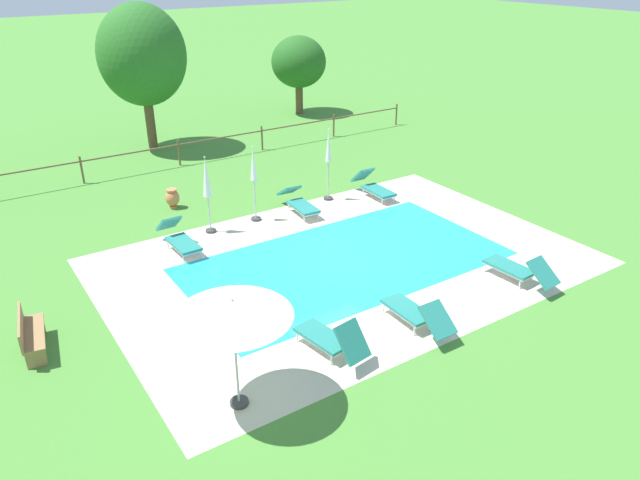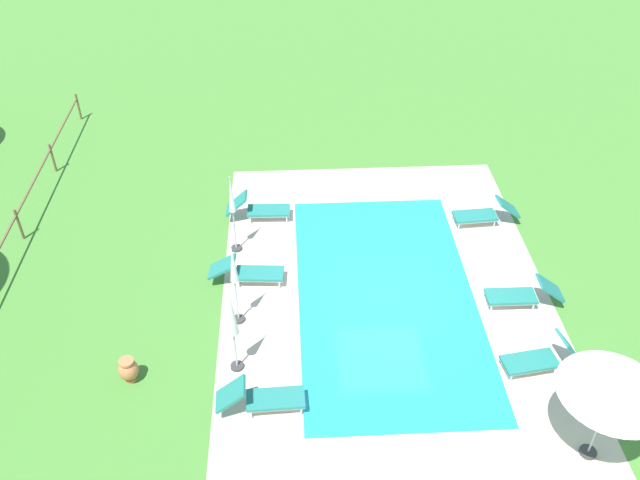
{
  "view_description": "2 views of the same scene",
  "coord_description": "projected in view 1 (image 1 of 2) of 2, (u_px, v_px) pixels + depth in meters",
  "views": [
    {
      "loc": [
        -8.72,
        -11.88,
        7.79
      ],
      "look_at": [
        -0.51,
        0.5,
        0.6
      ],
      "focal_mm": 33.54,
      "sensor_mm": 36.0,
      "label": 1
    },
    {
      "loc": [
        -13.17,
        2.47,
        12.26
      ],
      "look_at": [
        1.37,
        1.7,
        0.9
      ],
      "focal_mm": 37.71,
      "sensor_mm": 36.0,
      "label": 2
    }
  ],
  "objects": [
    {
      "name": "sun_lounger_south_mid",
      "position": [
        331.0,
        339.0,
        12.65
      ],
      "size": [
        0.86,
        1.9,
        1.01
      ],
      "color": "#237A70",
      "rests_on": "ground"
    },
    {
      "name": "pool_deck_paving",
      "position": [
        345.0,
        261.0,
        16.64
      ],
      "size": [
        12.9,
        8.76,
        0.01
      ],
      "primitive_type": "cube",
      "color": "beige",
      "rests_on": "ground"
    },
    {
      "name": "perimeter_fence",
      "position": [
        178.0,
        148.0,
        23.83
      ],
      "size": [
        22.71,
        0.08,
        1.05
      ],
      "color": "brown",
      "rests_on": "ground"
    },
    {
      "name": "sun_lounger_north_far",
      "position": [
        179.0,
        238.0,
        17.14
      ],
      "size": [
        0.67,
        1.99,
        0.87
      ],
      "color": "#237A70",
      "rests_on": "ground"
    },
    {
      "name": "sun_lounger_north_mid",
      "position": [
        519.0,
        269.0,
        15.47
      ],
      "size": [
        0.73,
        2.03,
        0.85
      ],
      "color": "#237A70",
      "rests_on": "ground"
    },
    {
      "name": "swimming_pool_water",
      "position": [
        345.0,
        261.0,
        16.64
      ],
      "size": [
        8.84,
        4.7,
        0.01
      ],
      "primitive_type": "cube",
      "color": "#23A8C1",
      "rests_on": "ground"
    },
    {
      "name": "sun_lounger_south_near_corner",
      "position": [
        374.0,
        186.0,
        20.89
      ],
      "size": [
        0.66,
        1.96,
        0.91
      ],
      "color": "#237A70",
      "rests_on": "ground"
    },
    {
      "name": "patio_umbrella_open_foreground",
      "position": [
        232.0,
        309.0,
        10.47
      ],
      "size": [
        2.18,
        2.18,
        2.35
      ],
      "color": "#383838",
      "rests_on": "ground"
    },
    {
      "name": "ground_plane",
      "position": [
        345.0,
        261.0,
        16.64
      ],
      "size": [
        160.0,
        160.0,
        0.0
      ],
      "primitive_type": "plane",
      "color": "#478433"
    },
    {
      "name": "sun_lounger_north_near_steps",
      "position": [
        299.0,
        202.0,
        19.62
      ],
      "size": [
        0.75,
        2.08,
        0.78
      ],
      "color": "#237A70",
      "rests_on": "ground"
    },
    {
      "name": "patio_umbrella_closed_row_mid_west",
      "position": [
        207.0,
        183.0,
        17.7
      ],
      "size": [
        0.32,
        0.32,
        2.43
      ],
      "color": "#383838",
      "rests_on": "ground"
    },
    {
      "name": "patio_umbrella_closed_row_west",
      "position": [
        328.0,
        156.0,
        20.12
      ],
      "size": [
        0.32,
        0.32,
        2.52
      ],
      "color": "#383838",
      "rests_on": "ground"
    },
    {
      "name": "pool_coping_rim",
      "position": [
        345.0,
        261.0,
        16.64
      ],
      "size": [
        9.32,
        5.18,
        0.01
      ],
      "color": "beige",
      "rests_on": "ground"
    },
    {
      "name": "terracotta_urn_near_fence",
      "position": [
        172.0,
        198.0,
        19.97
      ],
      "size": [
        0.47,
        0.47,
        0.67
      ],
      "color": "#C67547",
      "rests_on": "ground"
    },
    {
      "name": "sun_lounger_north_end",
      "position": [
        416.0,
        313.0,
        13.6
      ],
      "size": [
        0.62,
        2.0,
        0.85
      ],
      "color": "#237A70",
      "rests_on": "ground"
    },
    {
      "name": "wooden_bench_lawn_side",
      "position": [
        30.0,
        333.0,
        12.72
      ],
      "size": [
        0.68,
        1.55,
        0.87
      ],
      "color": "#937047",
      "rests_on": "ground"
    },
    {
      "name": "tree_far_west",
      "position": [
        142.0,
        55.0,
        24.57
      ],
      "size": [
        3.62,
        3.62,
        6.03
      ],
      "color": "brown",
      "rests_on": "ground"
    },
    {
      "name": "tree_west_mid",
      "position": [
        299.0,
        62.0,
        30.75
      ],
      "size": [
        2.82,
        2.82,
        3.97
      ],
      "color": "brown",
      "rests_on": "ground"
    },
    {
      "name": "patio_umbrella_closed_row_centre",
      "position": [
        254.0,
        173.0,
        18.52
      ],
      "size": [
        0.32,
        0.32,
        2.47
      ],
      "color": "#383838",
      "rests_on": "ground"
    }
  ]
}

